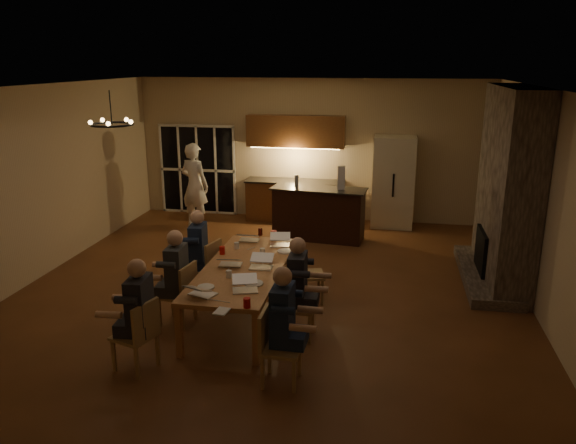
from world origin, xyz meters
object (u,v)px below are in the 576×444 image
at_px(laptop_d, 261,261).
at_px(laptop_e, 249,234).
at_px(mug_back, 237,246).
at_px(dining_table, 245,291).
at_px(standing_person, 195,185).
at_px(laptop_f, 280,239).
at_px(person_right_near, 283,324).
at_px(redcup_near, 247,303).
at_px(redcup_mid, 222,250).
at_px(person_right_mid, 297,287).
at_px(person_left_far, 199,253).
at_px(person_left_mid, 177,278).
at_px(bar_island, 319,214).
at_px(plate_far, 286,251).
at_px(chair_left_near, 134,335).
at_px(chair_left_mid, 177,294).
at_px(laptop_c, 230,258).
at_px(chair_left_far, 203,267).
at_px(laptop_a, 203,286).
at_px(mug_front, 229,274).
at_px(can_silver, 234,279).
at_px(can_cola, 260,232).
at_px(can_right, 271,258).
at_px(refrigerator, 393,182).
at_px(laptop_b, 245,283).
at_px(redcup_far, 274,234).
at_px(chair_right_far, 309,274).
at_px(person_left_near, 140,314).
at_px(chair_right_near, 281,348).
at_px(bar_blender, 341,178).
at_px(plate_near, 254,283).
at_px(bar_bottle, 297,180).
at_px(chandelier, 112,124).
at_px(mug_mid, 262,251).
at_px(plate_left, 206,287).

xyz_separation_m(laptop_d, laptop_e, (-0.47, 1.19, 0.00)).
bearing_deg(mug_back, dining_table, -67.27).
relative_size(standing_person, laptop_f, 5.84).
relative_size(person_right_near, redcup_near, 11.50).
bearing_deg(mug_back, redcup_mid, -117.00).
distance_m(person_right_mid, mug_back, 1.68).
bearing_deg(person_left_far, person_left_mid, -3.63).
relative_size(bar_island, person_left_mid, 1.40).
distance_m(person_right_near, plate_far, 2.32).
distance_m(chair_left_near, mug_back, 2.51).
height_order(chair_left_near, chair_left_mid, same).
height_order(person_right_mid, laptop_c, person_right_mid).
bearing_deg(chair_left_far, laptop_a, 33.74).
bearing_deg(mug_front, can_silver, -54.79).
relative_size(can_cola, can_right, 1.00).
bearing_deg(refrigerator, laptop_a, -111.01).
xyz_separation_m(laptop_a, laptop_f, (0.59, 2.07, 0.00)).
distance_m(redcup_near, can_cola, 2.86).
height_order(person_right_mid, laptop_b, person_right_mid).
distance_m(mug_front, redcup_far, 1.85).
height_order(chair_left_far, laptop_e, laptop_e).
relative_size(chair_right_far, laptop_a, 2.78).
relative_size(person_right_mid, can_right, 11.50).
bearing_deg(person_left_near, chair_left_far, 174.97).
height_order(refrigerator, laptop_b, refrigerator).
xyz_separation_m(chair_left_near, can_silver, (0.94, 1.05, 0.37)).
relative_size(bar_island, can_cola, 16.04).
distance_m(person_left_far, mug_front, 1.32).
xyz_separation_m(chair_left_near, chair_right_near, (1.78, 0.01, 0.00)).
distance_m(chair_left_near, can_right, 2.32).
bearing_deg(laptop_a, chair_right_far, -102.55).
bearing_deg(laptop_e, chair_left_far, 39.57).
bearing_deg(person_left_mid, bar_blender, 152.96).
height_order(refrigerator, can_silver, refrigerator).
height_order(redcup_near, plate_near, redcup_near).
relative_size(chair_left_far, person_left_mid, 0.64).
height_order(plate_near, bar_bottle, bar_bottle).
distance_m(person_right_mid, redcup_mid, 1.61).
relative_size(chandelier, mug_mid, 5.78).
distance_m(person_right_mid, can_right, 0.89).
bearing_deg(bar_bottle, laptop_d, -87.93).
relative_size(refrigerator, laptop_e, 6.25).
relative_size(mug_front, can_silver, 0.83).
height_order(person_left_far, laptop_b, person_left_far).
distance_m(laptop_c, bar_bottle, 3.87).
bearing_deg(person_left_mid, laptop_d, 108.38).
bearing_deg(chandelier, standing_person, 96.13).
xyz_separation_m(person_left_far, mug_back, (0.58, 0.14, 0.11)).
bearing_deg(laptop_f, can_silver, -111.06).
xyz_separation_m(chair_right_far, plate_left, (-1.14, -1.49, 0.31)).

